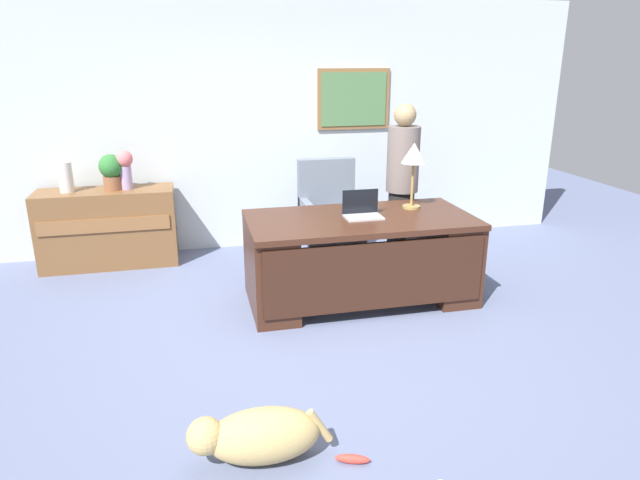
# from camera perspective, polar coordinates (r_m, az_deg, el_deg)

# --- Properties ---
(ground_plane) EXTENTS (12.00, 12.00, 0.00)m
(ground_plane) POSITION_cam_1_polar(r_m,az_deg,el_deg) (4.30, 1.01, -10.77)
(ground_plane) COLOR slate
(back_wall) EXTENTS (7.00, 0.16, 2.70)m
(back_wall) POSITION_cam_1_polar(r_m,az_deg,el_deg) (6.36, -4.73, 11.51)
(back_wall) COLOR silver
(back_wall) RESTS_ON ground_plane
(desk) EXTENTS (1.95, 0.98, 0.76)m
(desk) POSITION_cam_1_polar(r_m,az_deg,el_deg) (4.93, 4.15, -1.60)
(desk) COLOR #422316
(desk) RESTS_ON ground_plane
(credenza) EXTENTS (1.35, 0.50, 0.80)m
(credenza) POSITION_cam_1_polar(r_m,az_deg,el_deg) (6.19, -20.71, 1.17)
(credenza) COLOR brown
(credenza) RESTS_ON ground_plane
(armchair) EXTENTS (0.60, 0.59, 1.07)m
(armchair) POSITION_cam_1_polar(r_m,az_deg,el_deg) (5.86, 1.00, 2.31)
(armchair) COLOR slate
(armchair) RESTS_ON ground_plane
(person_standing) EXTENTS (0.32, 0.32, 1.66)m
(person_standing) POSITION_cam_1_polar(r_m,az_deg,el_deg) (5.71, 8.33, 5.55)
(person_standing) COLOR #262323
(person_standing) RESTS_ON ground_plane
(dog_lying) EXTENTS (0.78, 0.33, 0.30)m
(dog_lying) POSITION_cam_1_polar(r_m,az_deg,el_deg) (3.18, -6.43, -19.15)
(dog_lying) COLOR tan
(dog_lying) RESTS_ON ground_plane
(laptop) EXTENTS (0.32, 0.22, 0.22)m
(laptop) POSITION_cam_1_polar(r_m,az_deg,el_deg) (4.85, 4.29, 3.04)
(laptop) COLOR #B2B5BA
(laptop) RESTS_ON desk
(desk_lamp) EXTENTS (0.22, 0.22, 0.59)m
(desk_lamp) POSITION_cam_1_polar(r_m,az_deg,el_deg) (5.10, 9.52, 8.30)
(desk_lamp) COLOR #9E8447
(desk_lamp) RESTS_ON desk
(vase_with_flowers) EXTENTS (0.17, 0.17, 0.39)m
(vase_with_flowers) POSITION_cam_1_polar(r_m,az_deg,el_deg) (6.02, -19.23, 7.06)
(vase_with_flowers) COLOR #AD94BF
(vase_with_flowers) RESTS_ON credenza
(vase_empty) EXTENTS (0.14, 0.14, 0.30)m
(vase_empty) POSITION_cam_1_polar(r_m,az_deg,el_deg) (6.12, -24.46, 5.84)
(vase_empty) COLOR silver
(vase_empty) RESTS_ON credenza
(potted_plant) EXTENTS (0.24, 0.24, 0.36)m
(potted_plant) POSITION_cam_1_polar(r_m,az_deg,el_deg) (6.04, -20.44, 6.65)
(potted_plant) COLOR brown
(potted_plant) RESTS_ON credenza
(dog_toy_bone) EXTENTS (0.19, 0.11, 0.05)m
(dog_toy_bone) POSITION_cam_1_polar(r_m,az_deg,el_deg) (3.23, 3.31, -21.34)
(dog_toy_bone) COLOR #E53F33
(dog_toy_bone) RESTS_ON ground_plane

